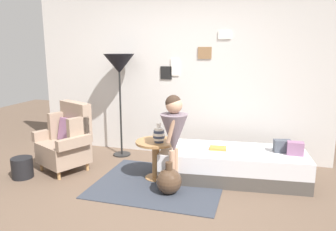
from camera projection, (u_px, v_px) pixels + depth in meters
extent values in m
plane|color=brown|center=(131.00, 205.00, 3.64)|extent=(12.00, 12.00, 0.00)
cube|color=silver|center=(177.00, 75.00, 5.20)|extent=(4.80, 0.10, 2.60)
cube|color=olive|center=(205.00, 53.00, 4.94)|extent=(0.21, 0.02, 0.18)
cube|color=#A1A19F|center=(205.00, 53.00, 4.94)|extent=(0.16, 0.01, 0.14)
cube|color=white|center=(175.00, 67.00, 5.12)|extent=(0.14, 0.02, 0.26)
cube|color=silver|center=(175.00, 67.00, 5.12)|extent=(0.11, 0.01, 0.21)
cube|color=white|center=(225.00, 35.00, 4.81)|extent=(0.19, 0.02, 0.12)
cube|color=#5A5A58|center=(225.00, 35.00, 4.80)|extent=(0.15, 0.01, 0.09)
cube|color=black|center=(166.00, 73.00, 5.18)|extent=(0.18, 0.02, 0.21)
cube|color=gray|center=(166.00, 73.00, 5.18)|extent=(0.14, 0.01, 0.16)
cube|color=#333842|center=(160.00, 183.00, 4.22)|extent=(1.63, 1.38, 0.01)
cylinder|color=tan|center=(42.00, 166.00, 4.66)|extent=(0.04, 0.04, 0.12)
cylinder|color=tan|center=(59.00, 175.00, 4.34)|extent=(0.04, 0.04, 0.12)
cylinder|color=tan|center=(69.00, 159.00, 4.98)|extent=(0.04, 0.04, 0.12)
cylinder|color=tan|center=(87.00, 166.00, 4.66)|extent=(0.04, 0.04, 0.12)
cube|color=gray|center=(64.00, 152.00, 4.62)|extent=(0.78, 0.77, 0.30)
cube|color=gray|center=(76.00, 121.00, 4.69)|extent=(0.60, 0.39, 0.55)
cube|color=gray|center=(59.00, 125.00, 4.79)|extent=(0.21, 0.31, 0.39)
cube|color=gray|center=(78.00, 131.00, 4.44)|extent=(0.21, 0.31, 0.39)
cube|color=gray|center=(50.00, 134.00, 4.77)|extent=(0.30, 0.49, 0.14)
cube|color=gray|center=(74.00, 142.00, 4.34)|extent=(0.30, 0.49, 0.14)
cube|color=gray|center=(68.00, 130.00, 4.62)|extent=(0.40, 0.31, 0.33)
cube|color=#4C4742|center=(232.00, 172.00, 4.37)|extent=(1.97, 0.99, 0.18)
cube|color=silver|center=(233.00, 158.00, 4.33)|extent=(1.97, 0.99, 0.22)
cube|color=gray|center=(295.00, 148.00, 4.10)|extent=(0.20, 0.12, 0.17)
cube|color=#474C56|center=(282.00, 146.00, 4.21)|extent=(0.24, 0.16, 0.16)
cylinder|color=#9E7042|center=(156.00, 178.00, 4.39)|extent=(0.30, 0.30, 0.02)
cylinder|color=#9E7042|center=(156.00, 160.00, 4.33)|extent=(0.10, 0.10, 0.48)
cylinder|color=#9E7042|center=(156.00, 142.00, 4.28)|extent=(0.54, 0.54, 0.03)
cylinder|color=#2D384C|center=(159.00, 141.00, 4.22)|extent=(0.12, 0.12, 0.03)
cylinder|color=white|center=(159.00, 139.00, 4.21)|extent=(0.14, 0.14, 0.03)
cylinder|color=#2D384C|center=(159.00, 136.00, 4.21)|extent=(0.16, 0.16, 0.03)
cylinder|color=white|center=(159.00, 134.00, 4.20)|extent=(0.16, 0.16, 0.03)
cylinder|color=#2D384C|center=(159.00, 132.00, 4.19)|extent=(0.14, 0.14, 0.03)
cylinder|color=white|center=(159.00, 129.00, 4.18)|extent=(0.12, 0.12, 0.03)
cylinder|color=white|center=(159.00, 126.00, 4.18)|extent=(0.06, 0.06, 0.06)
cylinder|color=black|center=(122.00, 154.00, 5.34)|extent=(0.28, 0.28, 0.02)
cylinder|color=black|center=(120.00, 108.00, 5.17)|extent=(0.03, 0.03, 1.54)
cone|color=black|center=(119.00, 64.00, 5.03)|extent=(0.48, 0.48, 0.30)
cylinder|color=tan|center=(172.00, 170.00, 4.00)|extent=(0.07, 0.07, 0.50)
cylinder|color=tan|center=(176.00, 167.00, 4.09)|extent=(0.07, 0.07, 0.50)
cone|color=slate|center=(174.00, 133.00, 3.95)|extent=(0.34, 0.34, 0.48)
cylinder|color=slate|center=(174.00, 121.00, 3.92)|extent=(0.17, 0.17, 0.18)
cylinder|color=tan|center=(171.00, 130.00, 3.83)|extent=(0.14, 0.07, 0.32)
cylinder|color=tan|center=(180.00, 126.00, 4.03)|extent=(0.14, 0.07, 0.32)
sphere|color=tan|center=(174.00, 105.00, 3.88)|extent=(0.20, 0.20, 0.20)
sphere|color=#38281E|center=(173.00, 103.00, 3.88)|extent=(0.19, 0.19, 0.19)
cube|color=#B78637|center=(218.00, 148.00, 4.34)|extent=(0.23, 0.18, 0.03)
sphere|color=#473323|center=(169.00, 181.00, 3.91)|extent=(0.31, 0.31, 0.31)
cylinder|color=#473323|center=(169.00, 166.00, 3.87)|extent=(0.09, 0.09, 0.09)
cylinder|color=black|center=(22.00, 168.00, 4.39)|extent=(0.28, 0.28, 0.28)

